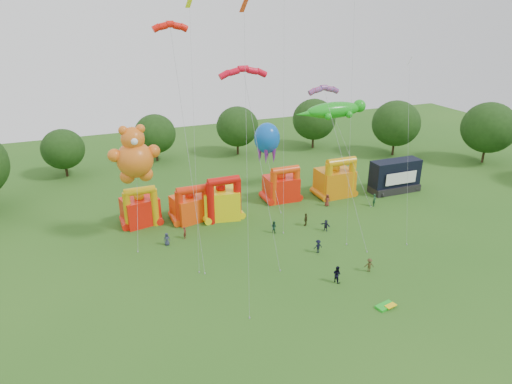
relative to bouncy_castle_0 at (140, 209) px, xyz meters
name	(u,v)px	position (x,y,z in m)	size (l,w,h in m)	color
ground	(356,325)	(15.19, -29.32, -2.22)	(160.00, 160.00, 0.00)	#255618
tree_ring	(348,267)	(14.04, -28.72, 4.04)	(120.19, 122.25, 12.07)	#352314
bouncy_castle_0	(140,209)	(0.00, 0.00, 0.00)	(5.20, 4.51, 5.79)	red
bouncy_castle_1	(191,206)	(6.68, -1.34, -0.12)	(5.52, 4.83, 5.48)	#EF460C
bouncy_castle_2	(222,201)	(10.82, -2.24, 0.26)	(5.62, 4.84, 6.51)	yellow
bouncy_castle_3	(282,186)	(21.29, 0.37, -0.02)	(5.01, 4.10, 5.75)	red
bouncy_castle_4	(336,181)	(29.80, -1.20, 0.27)	(5.35, 4.30, 6.57)	orange
stage_trailer	(395,176)	(39.50, -3.21, 0.30)	(8.19, 3.27, 5.21)	black
teddy_bear_kite	(135,169)	(-0.72, -5.40, 7.65)	(6.08, 4.81, 15.17)	orange
gecko_kite	(348,148)	(31.01, -1.98, 5.56)	(11.97, 10.37, 14.41)	#17A318
octopus_kite	(270,157)	(19.86, 1.85, 4.41)	(3.91, 9.38, 11.61)	blue
parafoil_kites	(284,165)	(14.97, -13.32, 8.61)	(22.68, 10.62, 26.91)	red
diamond_kites	(299,123)	(16.77, -13.12, 13.31)	(28.41, 21.32, 38.80)	red
folded_kite_bundle	(386,306)	(19.50, -28.04, -2.08)	(2.15, 1.38, 0.31)	green
spectator_0	(167,239)	(1.98, -7.29, -1.39)	(0.81, 0.53, 1.66)	#2A2F47
spectator_1	(185,233)	(4.49, -6.39, -1.40)	(0.59, 0.39, 1.62)	#5E241A
spectator_2	(274,227)	(15.72, -9.19, -1.39)	(0.80, 0.62, 1.65)	#1A412D
spectator_3	(318,246)	(18.51, -15.99, -1.36)	(1.10, 0.63, 1.70)	black
spectator_4	(306,219)	(20.57, -8.93, -1.30)	(1.07, 0.45, 1.83)	#363015
spectator_5	(326,225)	(22.32, -11.28, -1.44)	(1.44, 0.46, 1.55)	#212438
spectator_6	(327,200)	(26.60, -4.32, -1.30)	(0.90, 0.59, 1.84)	maroon
spectator_7	(374,200)	(33.07, -6.99, -1.24)	(0.71, 0.47, 1.95)	#193F25
spectator_8	(337,274)	(17.29, -22.32, -1.25)	(0.94, 0.73, 1.94)	black
spectator_9	(369,265)	(21.76, -21.86, -1.40)	(1.06, 0.61, 1.63)	#403419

